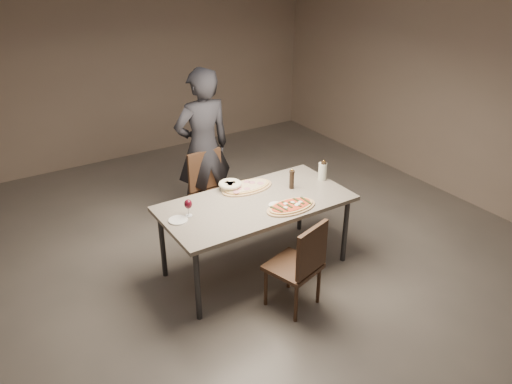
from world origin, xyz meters
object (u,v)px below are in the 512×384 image
dining_table (256,207)px  carafe (322,171)px  chair_near (301,262)px  diner (203,148)px  bread_basket (230,185)px  pepper_mill_left (323,171)px  chair_far (210,188)px  zucchini_pizza (291,206)px  ham_pizza (247,187)px

dining_table → carafe: size_ratio=9.97×
chair_near → diner: size_ratio=0.48×
dining_table → carafe: 0.84m
bread_basket → pepper_mill_left: (0.91, -0.31, 0.06)m
pepper_mill_left → chair_near: 1.18m
pepper_mill_left → chair_far: size_ratio=0.25×
zucchini_pizza → bread_basket: bread_basket is taller
zucchini_pizza → diner: size_ratio=0.28×
zucchini_pizza → ham_pizza: bearing=107.1°
dining_table → zucchini_pizza: size_ratio=3.56×
dining_table → ham_pizza: size_ratio=3.31×
zucchini_pizza → dining_table: bearing=130.1°
chair_near → diner: (0.04, 1.87, 0.41)m
dining_table → chair_far: size_ratio=2.00×
pepper_mill_left → chair_near: bearing=-138.0°
carafe → chair_near: carafe is taller
bread_basket → chair_near: size_ratio=0.26×
ham_pizza → pepper_mill_left: bearing=-38.4°
bread_basket → pepper_mill_left: bearing=-19.0°
pepper_mill_left → dining_table: bearing=-177.9°
bread_basket → chair_near: 1.11m
pepper_mill_left → chair_far: pepper_mill_left is taller
chair_far → diner: diner is taller
ham_pizza → carafe: size_ratio=3.01×
carafe → chair_far: 1.26m
zucchini_pizza → carafe: 0.71m
dining_table → chair_far: chair_far is taller
carafe → chair_near: (-0.83, -0.76, -0.36)m
ham_pizza → pepper_mill_left: size_ratio=2.46×
zucchini_pizza → chair_near: chair_near is taller
chair_near → chair_far: 1.65m
carafe → diner: diner is taller
dining_table → diner: (0.04, 1.15, 0.20)m
zucchini_pizza → pepper_mill_left: pepper_mill_left is taller
ham_pizza → carafe: bearing=-37.6°
chair_far → chair_near: bearing=86.8°
chair_near → diner: bearing=72.2°
bread_basket → chair_near: (0.08, -1.06, -0.31)m
pepper_mill_left → ham_pizza: bearing=161.8°
dining_table → zucchini_pizza: bearing=-54.0°
carafe → chair_far: bearing=132.9°
ham_pizza → chair_far: chair_far is taller
zucchini_pizza → chair_far: 1.26m
zucchini_pizza → bread_basket: 0.69m
dining_table → ham_pizza: ham_pizza is taller
pepper_mill_left → carafe: (0.00, 0.01, -0.01)m
chair_near → diner: diner is taller
dining_table → chair_near: 0.75m
dining_table → carafe: (0.83, 0.04, 0.15)m
dining_table → ham_pizza: (0.07, 0.28, 0.07)m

